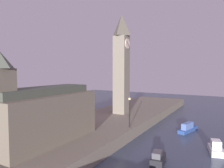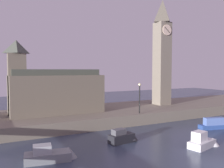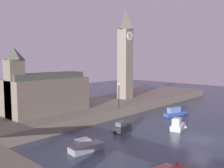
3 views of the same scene
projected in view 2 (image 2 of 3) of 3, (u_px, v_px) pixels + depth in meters
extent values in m
plane|color=#384256|center=(223.00, 167.00, 17.92)|extent=(120.00, 120.00, 0.00)
cube|color=slate|center=(107.00, 114.00, 35.65)|extent=(70.00, 12.00, 1.50)
cube|color=slate|center=(162.00, 64.00, 39.98)|extent=(2.29, 2.29, 13.79)
cylinder|color=beige|center=(167.00, 30.00, 38.58)|extent=(1.74, 0.12, 1.74)
cube|color=black|center=(167.00, 30.00, 38.52)|extent=(1.11, 0.04, 0.93)
pyramid|color=#554E43|center=(163.00, 11.00, 39.46)|extent=(2.52, 2.52, 3.76)
cube|color=#6B6051|center=(56.00, 94.00, 32.48)|extent=(12.12, 5.38, 5.14)
cube|color=#6B6051|center=(17.00, 85.00, 30.12)|extent=(2.12, 2.12, 7.95)
pyramid|color=#474C42|center=(16.00, 47.00, 29.83)|extent=(2.33, 2.33, 1.68)
cube|color=#42473D|center=(56.00, 72.00, 32.30)|extent=(11.51, 3.23, 0.80)
cylinder|color=black|center=(140.00, 100.00, 31.80)|extent=(0.16, 0.16, 3.72)
sphere|color=#F2E099|center=(140.00, 85.00, 31.68)|extent=(0.36, 0.36, 0.36)
cube|color=gray|center=(48.00, 157.00, 19.01)|extent=(3.79, 2.02, 0.73)
cube|color=#A8ADB2|center=(42.00, 149.00, 18.78)|extent=(1.55, 1.24, 0.67)
cone|color=gray|center=(70.00, 153.00, 19.83)|extent=(1.53, 1.53, 0.90)
cube|color=#2D4C93|center=(217.00, 126.00, 29.68)|extent=(4.76, 2.23, 0.53)
cube|color=#5B7AC1|center=(214.00, 121.00, 29.38)|extent=(2.65, 1.38, 0.92)
cube|color=#232328|center=(122.00, 138.00, 23.91)|extent=(2.77, 1.52, 0.88)
cube|color=#515156|center=(119.00, 132.00, 23.72)|extent=(1.44, 1.00, 0.55)
cone|color=#232328|center=(133.00, 136.00, 24.50)|extent=(1.18, 1.18, 0.66)
cube|color=silver|center=(202.00, 144.00, 22.46)|extent=(3.20, 2.04, 0.66)
cube|color=white|center=(199.00, 136.00, 22.25)|extent=(1.51, 1.25, 0.92)
cone|color=silver|center=(213.00, 141.00, 23.13)|extent=(1.49, 1.49, 0.74)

